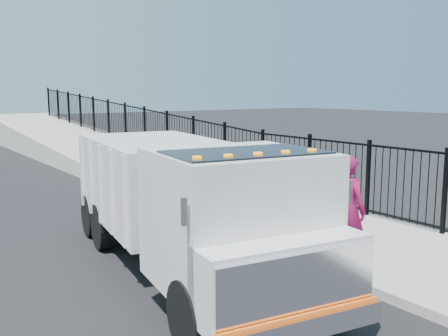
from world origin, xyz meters
TOP-DOWN VIEW (x-y plane):
  - ground at (0.00, 0.00)m, footprint 120.00×120.00m
  - sidewalk at (1.93, -2.00)m, footprint 3.55×12.00m
  - curb at (0.00, -2.00)m, footprint 0.30×12.00m
  - ramp at (2.12, 16.00)m, footprint 3.95×24.06m
  - iron_fence at (3.55, 12.00)m, footprint 0.10×28.00m
  - truck at (-1.97, -0.65)m, footprint 3.24×7.21m
  - worker at (0.43, -2.04)m, footprint 0.52×0.74m
  - debris at (1.15, -0.01)m, footprint 0.36×0.36m

SIDE VIEW (x-z plane):
  - ground at x=0.00m, z-range 0.00..0.00m
  - ramp at x=2.12m, z-range -1.60..1.60m
  - sidewalk at x=1.93m, z-range 0.00..0.12m
  - curb at x=0.00m, z-range 0.00..0.16m
  - debris at x=1.15m, z-range 0.12..0.21m
  - iron_fence at x=3.55m, z-range 0.00..1.80m
  - worker at x=0.43m, z-range 0.12..2.05m
  - truck at x=-1.97m, z-range 0.15..2.53m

